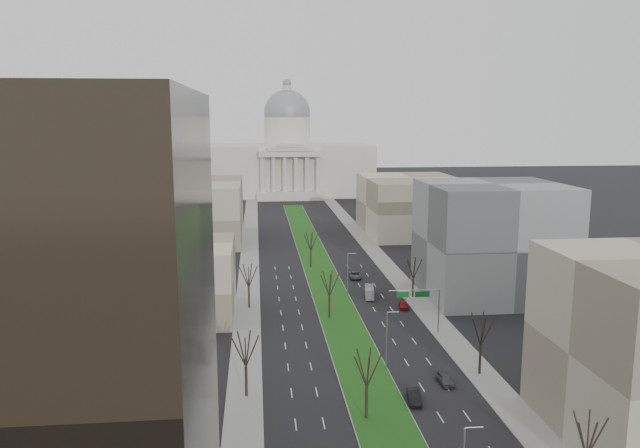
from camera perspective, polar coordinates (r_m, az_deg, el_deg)
ground at (r=158.00m, az=-0.13°, el=-4.00°), size 600.00×600.00×0.00m
median at (r=157.00m, az=-0.09°, el=-4.05°), size 8.00×222.03×0.20m
sidewalk_left at (r=133.13m, az=-6.60°, el=-6.71°), size 5.00×330.00×0.15m
sidewalk_right at (r=137.11m, az=8.28°, el=-6.25°), size 5.00×330.00×0.15m
capitol at (r=303.34m, az=-2.98°, el=5.81°), size 80.00×46.00×55.00m
building_beige_left at (r=122.88m, az=-13.98°, el=-5.00°), size 26.00×22.00×14.00m
building_grey_right at (r=136.52m, az=15.45°, el=-1.43°), size 28.00×26.00×24.00m
building_far_left at (r=195.75m, az=-11.57°, el=1.20°), size 30.00×40.00×18.00m
building_far_right at (r=205.96m, az=8.34°, el=1.72°), size 30.00×40.00×18.00m
tree_left_mid at (r=86.37m, az=-6.83°, el=-11.20°), size 5.40×5.40×9.72m
tree_left_far at (r=124.57m, az=-6.56°, el=-4.64°), size 5.28×5.28×9.50m
tree_right_near at (r=70.88m, az=23.33°, el=-17.19°), size 5.16×5.16×9.29m
tree_right_mid at (r=95.76m, az=14.54°, el=-9.22°), size 5.52×5.52×9.94m
tree_right_far at (r=132.57m, az=8.54°, el=-3.93°), size 5.04×5.04×9.07m
tree_median_a at (r=80.07m, az=4.31°, el=-12.91°), size 5.40×5.40×9.72m
tree_median_b at (r=117.55m, az=0.86°, el=-5.38°), size 5.40×5.40×9.72m
tree_median_c at (r=156.28m, az=-0.86°, el=-1.53°), size 5.40×5.40×9.72m
streetlamp_median_b at (r=95.61m, az=6.14°, el=-10.47°), size 1.90×0.20×9.16m
streetlamp_median_c at (r=133.22m, az=2.57°, el=-4.52°), size 1.90×0.20×9.16m
mast_arm_signs at (r=111.27m, az=9.48°, el=-6.89°), size 9.12×0.24×8.09m
car_grey_near at (r=93.79m, az=11.36°, el=-13.70°), size 1.94×4.47×1.50m
car_black at (r=87.74m, az=8.60°, el=-15.32°), size 2.25×4.88×1.55m
car_red at (r=126.56m, az=7.64°, el=-7.35°), size 2.49×4.64×1.28m
car_grey_far at (r=147.77m, az=3.22°, el=-4.70°), size 2.74×5.55×1.51m
box_van at (r=133.34m, az=4.55°, el=-6.20°), size 2.89×7.82×2.13m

